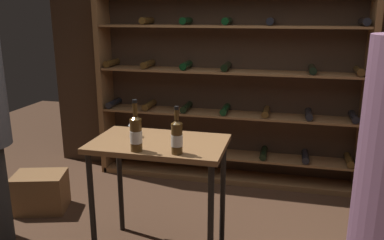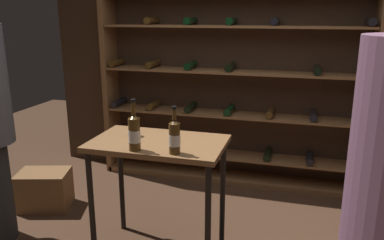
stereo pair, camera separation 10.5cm
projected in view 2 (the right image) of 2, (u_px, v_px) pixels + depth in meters
name	position (u px, v px, depth m)	size (l,w,h in m)	color
back_wall	(247.00, 63.00, 4.36)	(4.65, 0.10, 2.66)	#3D2B1E
wine_rack	(230.00, 91.00, 4.28)	(2.94, 0.32, 2.11)	brown
tasting_table	(159.00, 157.00, 2.95)	(1.00, 0.61, 0.95)	brown
wine_crate	(45.00, 190.00, 3.86)	(0.48, 0.34, 0.37)	brown
wine_bottle_red_label	(175.00, 137.00, 2.63)	(0.08, 0.08, 0.33)	#4C3314
wine_bottle_black_capsule	(134.00, 132.00, 2.68)	(0.08, 0.08, 0.36)	#4C3314
wine_glass_stemmed_right	(133.00, 121.00, 3.00)	(0.08, 0.08, 0.16)	silver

